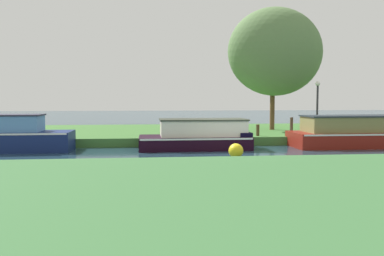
{
  "coord_description": "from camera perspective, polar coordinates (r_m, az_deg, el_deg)",
  "views": [
    {
      "loc": [
        -3.55,
        -16.08,
        2.13
      ],
      "look_at": [
        -1.65,
        1.2,
        0.9
      ],
      "focal_mm": 38.03,
      "sensor_mm": 36.0,
      "label": 1
    }
  ],
  "objects": [
    {
      "name": "navy_narrowboat",
      "position": [
        18.26,
        -24.51,
        -0.98
      ],
      "size": [
        4.96,
        1.77,
        1.52
      ],
      "color": "navy",
      "rests_on": "ground_plane"
    },
    {
      "name": "black_cruiser",
      "position": [
        17.49,
        0.92,
        -1.11
      ],
      "size": [
        4.72,
        2.09,
        1.29
      ],
      "color": "black",
      "rests_on": "ground_plane"
    },
    {
      "name": "ground_plane",
      "position": [
        16.6,
        6.12,
        -3.35
      ],
      "size": [
        120.0,
        120.0,
        0.0
      ],
      "primitive_type": "plane",
      "color": "#1F3846"
    },
    {
      "name": "channel_buoy",
      "position": [
        14.82,
        6.18,
        -3.19
      ],
      "size": [
        0.54,
        0.54,
        0.54
      ],
      "primitive_type": "sphere",
      "color": "yellow",
      "rests_on": "ground_plane"
    },
    {
      "name": "mooring_post_near",
      "position": [
        19.98,
        13.77,
        0.22
      ],
      "size": [
        0.15,
        0.15,
        0.87
      ],
      "primitive_type": "cylinder",
      "color": "#4A3D2E",
      "rests_on": "riverbank_far"
    },
    {
      "name": "maroon_barge",
      "position": [
        19.68,
        21.91,
        -0.69
      ],
      "size": [
        5.79,
        2.21,
        1.41
      ],
      "color": "maroon",
      "rests_on": "ground_plane"
    },
    {
      "name": "riverbank_far",
      "position": [
        23.43,
        2.45,
        -0.68
      ],
      "size": [
        72.0,
        10.0,
        0.4
      ],
      "primitive_type": "cube",
      "color": "#3C6C2F",
      "rests_on": "ground_plane"
    },
    {
      "name": "riverbank_near",
      "position": [
        8.15,
        20.06,
        -9.92
      ],
      "size": [
        72.0,
        10.0,
        0.4
      ],
      "primitive_type": "cube",
      "color": "#386938",
      "rests_on": "ground_plane"
    },
    {
      "name": "lamp_post",
      "position": [
        21.36,
        17.18,
        3.73
      ],
      "size": [
        0.24,
        0.24,
        2.63
      ],
      "color": "#333338",
      "rests_on": "riverbank_far"
    },
    {
      "name": "mooring_post_far",
      "position": [
        19.49,
        9.21,
        -0.3
      ],
      "size": [
        0.16,
        0.16,
        0.54
      ],
      "primitive_type": "cylinder",
      "color": "#46351F",
      "rests_on": "riverbank_far"
    },
    {
      "name": "willow_tree_left",
      "position": [
        23.33,
        11.6,
        10.42
      ],
      "size": [
        5.31,
        3.55,
        6.79
      ],
      "color": "brown",
      "rests_on": "riverbank_far"
    }
  ]
}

